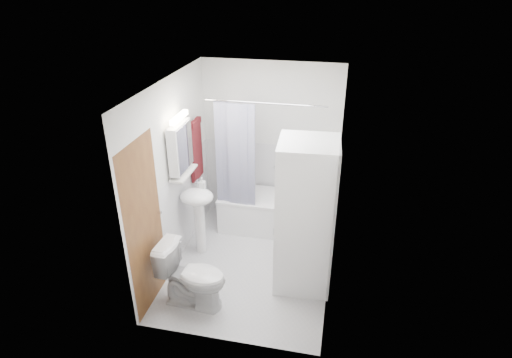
% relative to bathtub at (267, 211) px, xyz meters
% --- Properties ---
extents(floor, '(2.60, 2.60, 0.00)m').
position_rel_bathtub_xyz_m(floor, '(-0.03, -0.92, -0.29)').
color(floor, silver).
rests_on(floor, ground).
extents(room_walls, '(2.60, 2.60, 2.60)m').
position_rel_bathtub_xyz_m(room_walls, '(-0.03, -0.92, 1.20)').
color(room_walls, silver).
rests_on(room_walls, ground).
extents(wainscot, '(1.98, 2.58, 2.58)m').
position_rel_bathtub_xyz_m(wainscot, '(-0.03, -0.63, 0.31)').
color(wainscot, white).
rests_on(wainscot, ground).
extents(door, '(0.05, 2.00, 2.00)m').
position_rel_bathtub_xyz_m(door, '(-0.98, -1.47, 0.71)').
color(door, brown).
rests_on(door, ground).
extents(bathtub, '(1.38, 0.66, 0.53)m').
position_rel_bathtub_xyz_m(bathtub, '(0.00, 0.00, 0.00)').
color(bathtub, white).
rests_on(bathtub, ground).
extents(tub_spout, '(0.04, 0.12, 0.04)m').
position_rel_bathtub_xyz_m(tub_spout, '(0.20, 0.33, 0.56)').
color(tub_spout, silver).
rests_on(tub_spout, room_walls).
extents(curtain_rod, '(1.56, 0.02, 0.02)m').
position_rel_bathtub_xyz_m(curtain_rod, '(-0.00, -0.27, 1.71)').
color(curtain_rod, silver).
rests_on(curtain_rod, room_walls).
extents(shower_curtain, '(0.55, 0.02, 1.45)m').
position_rel_bathtub_xyz_m(shower_curtain, '(-0.41, -0.27, 0.96)').
color(shower_curtain, '#15164B').
rests_on(shower_curtain, curtain_rod).
extents(sink, '(0.44, 0.37, 1.04)m').
position_rel_bathtub_xyz_m(sink, '(-0.79, -0.77, 0.41)').
color(sink, white).
rests_on(sink, ground).
extents(medicine_cabinet, '(0.13, 0.50, 0.71)m').
position_rel_bathtub_xyz_m(medicine_cabinet, '(-0.94, -0.82, 1.27)').
color(medicine_cabinet, white).
rests_on(medicine_cabinet, room_walls).
extents(shelf, '(0.18, 0.54, 0.02)m').
position_rel_bathtub_xyz_m(shelf, '(-0.92, -0.82, 0.91)').
color(shelf, silver).
rests_on(shelf, room_walls).
extents(shower_caddy, '(0.22, 0.06, 0.02)m').
position_rel_bathtub_xyz_m(shower_caddy, '(0.25, 0.32, 0.86)').
color(shower_caddy, silver).
rests_on(shower_caddy, room_walls).
extents(towel, '(0.07, 0.36, 0.87)m').
position_rel_bathtub_xyz_m(towel, '(-0.97, -0.20, 0.99)').
color(towel, '#551618').
rests_on(towel, room_walls).
extents(washer_dryer, '(0.70, 0.69, 1.86)m').
position_rel_bathtub_xyz_m(washer_dryer, '(0.64, -1.10, 0.64)').
color(washer_dryer, white).
rests_on(washer_dryer, ground).
extents(toilet, '(0.81, 0.49, 0.77)m').
position_rel_bathtub_xyz_m(toilet, '(-0.53, -1.75, 0.09)').
color(toilet, white).
rests_on(toilet, ground).
extents(soap_pump, '(0.08, 0.17, 0.08)m').
position_rel_bathtub_xyz_m(soap_pump, '(-0.74, -0.67, 0.66)').
color(soap_pump, gray).
rests_on(soap_pump, sink).
extents(shelf_bottle, '(0.07, 0.18, 0.07)m').
position_rel_bathtub_xyz_m(shelf_bottle, '(-0.92, -0.97, 0.96)').
color(shelf_bottle, gray).
rests_on(shelf_bottle, shelf).
extents(shelf_cup, '(0.10, 0.09, 0.10)m').
position_rel_bathtub_xyz_m(shelf_cup, '(-0.92, -0.70, 0.97)').
color(shelf_cup, gray).
rests_on(shelf_cup, shelf).
extents(shampoo_a, '(0.13, 0.17, 0.13)m').
position_rel_bathtub_xyz_m(shampoo_a, '(0.32, 0.32, 0.94)').
color(shampoo_a, gray).
rests_on(shampoo_a, shower_caddy).
extents(shampoo_b, '(0.08, 0.21, 0.08)m').
position_rel_bathtub_xyz_m(shampoo_b, '(0.44, 0.32, 0.91)').
color(shampoo_b, '#2846A1').
rests_on(shampoo_b, shower_caddy).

